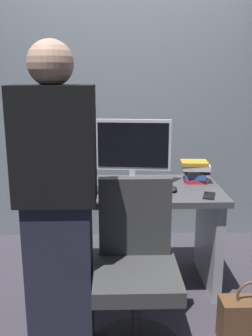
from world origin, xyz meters
TOP-DOWN VIEW (x-y plane):
  - ground_plane at (0.00, 0.00)m, footprint 9.00×9.00m
  - wall_back at (0.00, 0.90)m, footprint 6.40×0.10m
  - desk at (0.00, 0.00)m, footprint 1.31×0.67m
  - office_chair at (0.04, -0.68)m, footprint 0.52×0.52m
  - person_at_desk at (-0.37, -0.66)m, footprint 0.40×0.24m
  - monitor at (0.05, 0.12)m, footprint 0.54×0.16m
  - keyboard at (0.01, -0.09)m, footprint 0.43×0.14m
  - mouse at (0.31, -0.10)m, footprint 0.06×0.10m
  - cup_near_keyboard at (-0.46, -0.15)m, footprint 0.07×0.07m
  - book_stack at (0.51, 0.12)m, footprint 0.21×0.17m
  - cell_phone at (0.53, -0.21)m, footprint 0.11×0.16m
  - handbag at (0.68, -0.65)m, footprint 0.34×0.14m

SIDE VIEW (x-z plane):
  - ground_plane at x=0.00m, z-range 0.00..0.00m
  - handbag at x=0.68m, z-range -0.05..0.33m
  - office_chair at x=0.04m, z-range -0.04..0.90m
  - desk at x=0.00m, z-range 0.13..0.86m
  - cell_phone at x=0.53m, z-range 0.72..0.73m
  - keyboard at x=0.01m, z-range 0.72..0.74m
  - mouse at x=0.31m, z-range 0.72..0.76m
  - cup_near_keyboard at x=-0.46m, z-range 0.72..0.81m
  - book_stack at x=0.51m, z-range 0.73..0.88m
  - person_at_desk at x=-0.37m, z-range 0.02..1.66m
  - monitor at x=0.05m, z-range 0.75..1.21m
  - wall_back at x=0.00m, z-range 0.00..3.00m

